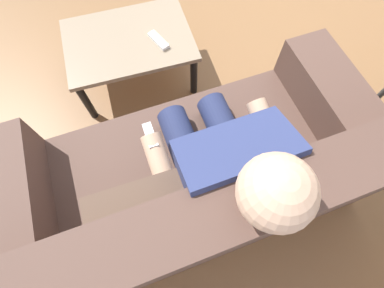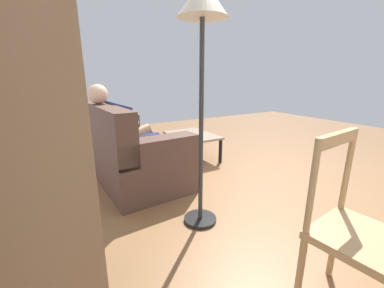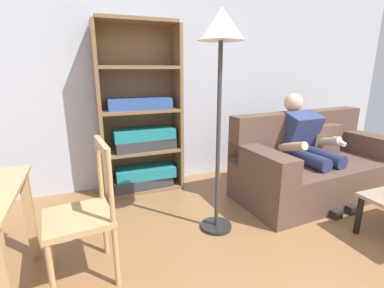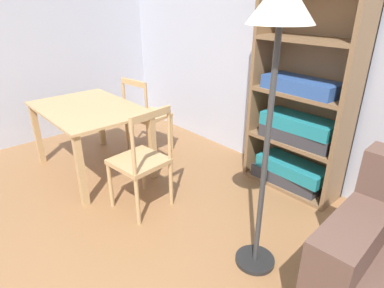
# 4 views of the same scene
# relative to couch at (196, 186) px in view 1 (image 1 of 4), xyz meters

# --- Properties ---
(couch) EXTENTS (1.87, 0.95, 0.92)m
(couch) POSITION_rel_couch_xyz_m (0.00, 0.00, 0.00)
(couch) COLOR brown
(couch) RESTS_ON ground_plane
(person_lounging) EXTENTS (0.61, 0.95, 1.14)m
(person_lounging) POSITION_rel_couch_xyz_m (-0.11, 0.01, 0.25)
(person_lounging) COLOR navy
(person_lounging) RESTS_ON ground_plane
(coffee_table) EXTENTS (0.82, 0.59, 0.38)m
(coffee_table) POSITION_rel_couch_xyz_m (0.14, -1.06, -0.01)
(coffee_table) COLOR gray
(coffee_table) RESTS_ON ground_plane
(tv_remote) EXTENTS (0.11, 0.18, 0.02)m
(tv_remote) POSITION_rel_couch_xyz_m (-0.05, -0.97, 0.05)
(tv_remote) COLOR white
(tv_remote) RESTS_ON coffee_table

